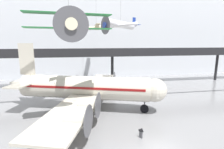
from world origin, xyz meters
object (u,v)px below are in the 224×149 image
at_px(info_sign_pedestal, 141,134).
at_px(suspended_plane_cream_biplane, 97,27).
at_px(airliner_silver_main, 84,88).
at_px(suspended_plane_white_twin, 121,24).
at_px(suspended_plane_green_biplane, 69,23).

bearing_deg(info_sign_pedestal, suspended_plane_cream_biplane, 62.49).
xyz_separation_m(airliner_silver_main, info_sign_pedestal, (6.18, -9.85, -3.19)).
relative_size(suspended_plane_white_twin, info_sign_pedestal, 8.57).
distance_m(suspended_plane_green_biplane, suspended_plane_white_twin, 13.03).
bearing_deg(suspended_plane_white_twin, info_sign_pedestal, 65.24).
bearing_deg(suspended_plane_green_biplane, info_sign_pedestal, 60.23).
xyz_separation_m(suspended_plane_green_biplane, suspended_plane_white_twin, (8.20, 10.09, 0.93)).
xyz_separation_m(suspended_plane_white_twin, suspended_plane_cream_biplane, (-2.97, 14.18, 0.54)).
xyz_separation_m(airliner_silver_main, suspended_plane_white_twin, (6.72, 3.55, 10.19)).
relative_size(suspended_plane_cream_biplane, info_sign_pedestal, 7.89).
relative_size(suspended_plane_white_twin, suspended_plane_cream_biplane, 1.09).
distance_m(suspended_plane_green_biplane, info_sign_pedestal, 14.99).
bearing_deg(suspended_plane_green_biplane, airliner_silver_main, 160.86).
height_order(airliner_silver_main, suspended_plane_green_biplane, suspended_plane_green_biplane).
relative_size(suspended_plane_green_biplane, info_sign_pedestal, 9.56).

